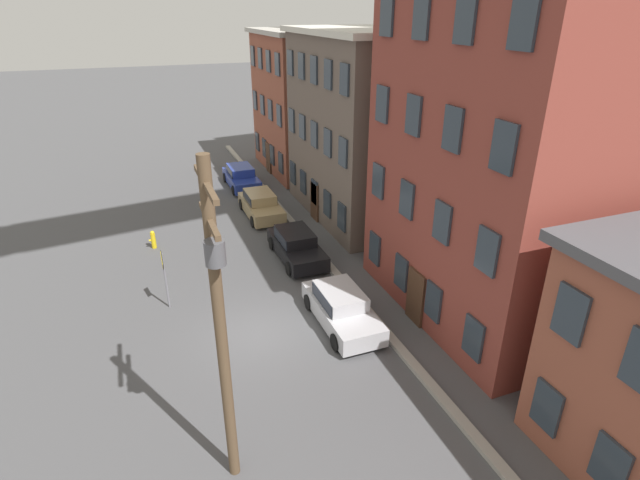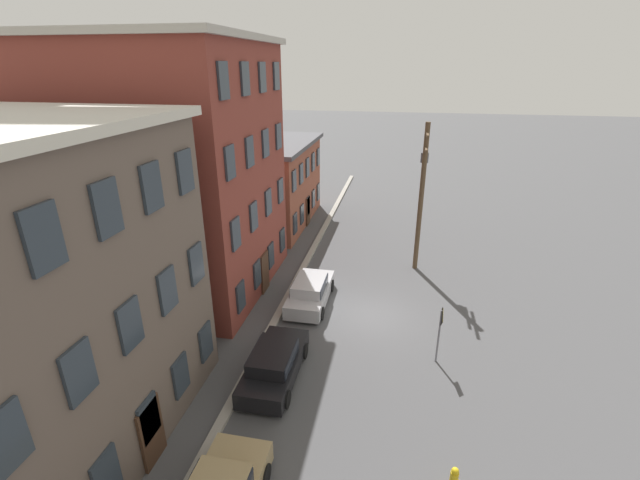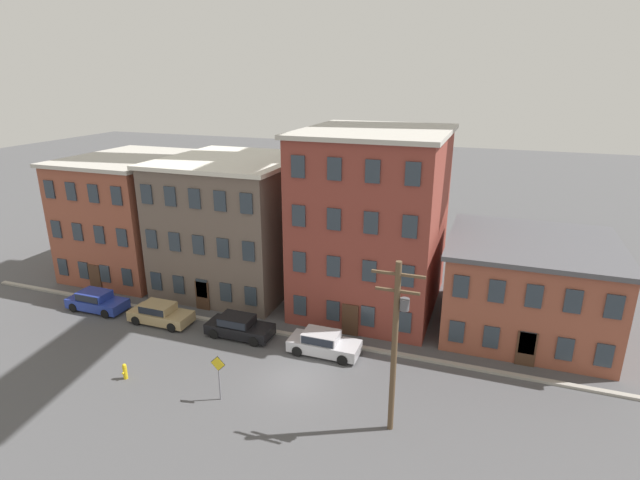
% 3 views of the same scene
% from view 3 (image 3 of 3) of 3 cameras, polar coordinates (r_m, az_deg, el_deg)
% --- Properties ---
extents(ground_plane, '(200.00, 200.00, 0.00)m').
position_cam_3_polar(ground_plane, '(29.39, -2.83, -15.64)').
color(ground_plane, '#4C4C4F').
extents(kerb_strip, '(56.00, 0.36, 0.16)m').
position_cam_3_polar(kerb_strip, '(32.91, 0.22, -11.40)').
color(kerb_strip, '#9E998E').
rests_on(kerb_strip, ground_plane).
extents(apartment_corner, '(8.99, 11.27, 9.93)m').
position_cam_3_polar(apartment_corner, '(46.05, -20.36, 2.86)').
color(apartment_corner, brown).
rests_on(apartment_corner, ground_plane).
extents(apartment_midblock, '(10.39, 11.15, 10.34)m').
position_cam_3_polar(apartment_midblock, '(40.45, -9.65, 2.00)').
color(apartment_midblock, '#66564C').
rests_on(apartment_midblock, ground_plane).
extents(apartment_far, '(9.96, 11.42, 12.91)m').
position_cam_3_polar(apartment_far, '(36.21, 6.09, 2.33)').
color(apartment_far, brown).
rests_on(apartment_far, ground_plane).
extents(apartment_annex, '(10.55, 10.08, 6.31)m').
position_cam_3_polar(apartment_annex, '(35.85, 22.67, -4.82)').
color(apartment_annex, brown).
rests_on(apartment_annex, ground_plane).
extents(car_blue, '(4.40, 1.92, 1.43)m').
position_cam_3_polar(car_blue, '(40.16, -24.20, -6.31)').
color(car_blue, '#233899').
rests_on(car_blue, ground_plane).
extents(car_tan, '(4.40, 1.92, 1.43)m').
position_cam_3_polar(car_tan, '(36.60, -17.83, -7.93)').
color(car_tan, tan).
rests_on(car_tan, ground_plane).
extents(car_black, '(4.40, 1.92, 1.43)m').
position_cam_3_polar(car_black, '(33.66, -9.27, -9.64)').
color(car_black, black).
rests_on(car_black, ground_plane).
extents(car_silver, '(4.40, 1.92, 1.43)m').
position_cam_3_polar(car_silver, '(31.37, 0.36, -11.61)').
color(car_silver, '#B7B7BC').
rests_on(car_silver, ground_plane).
extents(caution_sign, '(0.88, 0.08, 2.63)m').
position_cam_3_polar(caution_sign, '(27.40, -11.52, -14.47)').
color(caution_sign, slate).
rests_on(caution_sign, ground_plane).
extents(utility_pole, '(2.40, 0.44, 8.74)m').
position_cam_3_polar(utility_pole, '(23.54, 8.65, -11.17)').
color(utility_pole, brown).
rests_on(utility_pole, ground_plane).
extents(fire_hydrant, '(0.24, 0.34, 0.96)m').
position_cam_3_polar(fire_hydrant, '(31.20, -21.40, -13.78)').
color(fire_hydrant, yellow).
rests_on(fire_hydrant, ground_plane).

